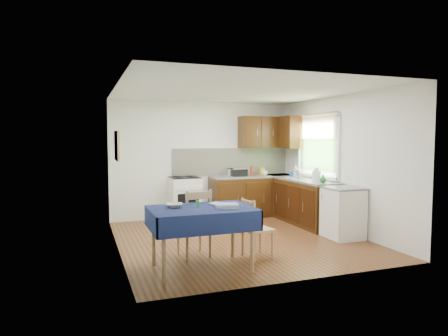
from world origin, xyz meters
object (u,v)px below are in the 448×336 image
object	(u,v)px
dining_table	(202,216)
kettle	(316,175)
dish_rack	(296,177)
toaster	(232,172)
chair_far	(195,221)
sandwich_press	(239,172)
chair_near	(255,227)

from	to	relation	value
dining_table	kettle	world-z (taller)	kettle
dining_table	dish_rack	size ratio (longest dim) A/B	3.50
toaster	dish_rack	distance (m)	1.37
dish_rack	kettle	xyz separation A→B (m)	(0.00, -0.77, 0.10)
chair_far	toaster	bearing A→B (deg)	-128.69
chair_far	toaster	xyz separation A→B (m)	(1.54, 2.55, 0.46)
chair_far	sandwich_press	world-z (taller)	sandwich_press
dining_table	chair_near	bearing A→B (deg)	24.83
kettle	toaster	bearing A→B (deg)	125.44
dish_rack	toaster	bearing A→B (deg)	154.34
chair_far	kettle	xyz separation A→B (m)	(2.65, 0.98, 0.50)
chair_far	dish_rack	world-z (taller)	dish_rack
chair_far	sandwich_press	size ratio (longest dim) A/B	3.11
chair_far	dish_rack	xyz separation A→B (m)	(2.65, 1.75, 0.40)
dining_table	chair_far	size ratio (longest dim) A/B	1.35
chair_near	toaster	xyz separation A→B (m)	(0.74, 2.88, 0.53)
sandwich_press	kettle	world-z (taller)	kettle
chair_far	toaster	distance (m)	3.01
chair_near	sandwich_press	size ratio (longest dim) A/B	2.71
chair_near	dish_rack	distance (m)	2.83
chair_far	dining_table	bearing A→B (deg)	75.70
chair_far	dish_rack	distance (m)	3.20
dish_rack	kettle	world-z (taller)	kettle
toaster	dish_rack	size ratio (longest dim) A/B	0.61
chair_far	kettle	world-z (taller)	kettle
dining_table	chair_far	bearing A→B (deg)	94.49
toaster	kettle	bearing A→B (deg)	-31.27
toaster	kettle	size ratio (longest dim) A/B	0.85
dining_table	chair_near	world-z (taller)	chair_near
chair_near	kettle	xyz separation A→B (m)	(1.86, 1.32, 0.57)
chair_near	toaster	world-z (taller)	toaster
chair_near	toaster	size ratio (longest dim) A/B	3.70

